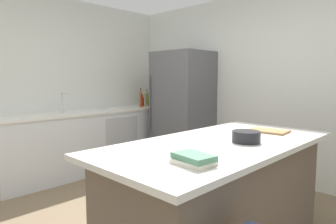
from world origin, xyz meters
The scene contains 13 objects.
wall_rear centered at (0.00, 2.25, 1.30)m, with size 6.00×0.10×2.60m, color silver.
wall_left centered at (-2.45, 0.00, 1.30)m, with size 0.10×6.00×2.60m, color silver.
counter_run_left centered at (-2.10, 0.72, 0.46)m, with size 0.63×2.80×0.92m.
kitchen_island centered at (0.58, 0.23, 0.47)m, with size 0.99×2.06×0.92m.
refrigerator centered at (-1.24, 1.84, 0.91)m, with size 0.82×0.74×1.83m.
sink_faucet centered at (-2.15, 0.29, 1.08)m, with size 0.15×0.05×0.30m.
gin_bottle centered at (-2.17, 1.99, 1.04)m, with size 0.08×0.08×0.30m.
olive_oil_bottle centered at (-2.17, 1.90, 1.04)m, with size 0.06×0.06×0.30m.
hot_sauce_bottle centered at (-2.17, 1.81, 1.00)m, with size 0.05×0.05×0.20m.
vinegar_bottle centered at (-2.11, 1.71, 1.05)m, with size 0.05×0.05×0.33m.
cookbook_stack centered at (0.83, -0.39, 0.95)m, with size 0.25×0.18×0.06m.
mixing_bowl centered at (0.74, 0.35, 0.96)m, with size 0.21×0.21×0.09m.
cutting_board centered at (0.65, 0.89, 0.93)m, with size 0.35×0.26×0.02m.
Camera 1 is at (1.86, -1.65, 1.40)m, focal length 31.62 mm.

